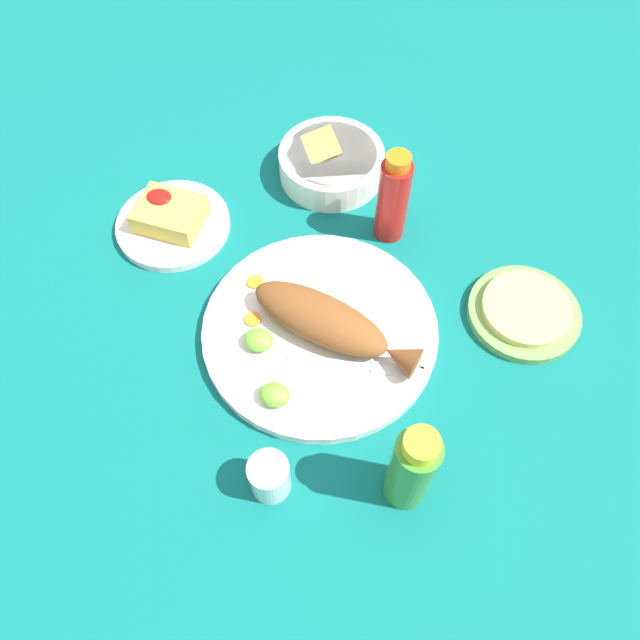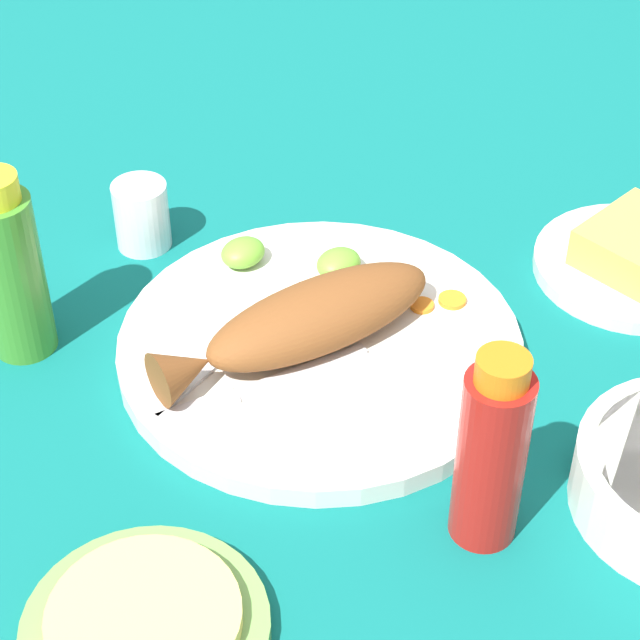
# 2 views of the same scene
# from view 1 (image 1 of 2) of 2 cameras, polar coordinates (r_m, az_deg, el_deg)

# --- Properties ---
(ground_plane) EXTENTS (4.00, 4.00, 0.00)m
(ground_plane) POSITION_cam_1_polar(r_m,az_deg,el_deg) (0.89, 0.00, -1.27)
(ground_plane) COLOR #0C605B
(main_plate) EXTENTS (0.33, 0.33, 0.02)m
(main_plate) POSITION_cam_1_polar(r_m,az_deg,el_deg) (0.88, 0.00, -0.98)
(main_plate) COLOR silver
(main_plate) RESTS_ON ground_plane
(fried_fish) EXTENTS (0.25, 0.11, 0.05)m
(fried_fish) POSITION_cam_1_polar(r_m,az_deg,el_deg) (0.85, 0.78, -0.20)
(fried_fish) COLOR brown
(fried_fish) RESTS_ON main_plate
(fork_near) EXTENTS (0.18, 0.06, 0.00)m
(fork_near) POSITION_cam_1_polar(r_m,az_deg,el_deg) (0.87, 5.50, -1.75)
(fork_near) COLOR silver
(fork_near) RESTS_ON main_plate
(fork_far) EXTENTS (0.18, 0.05, 0.00)m
(fork_far) POSITION_cam_1_polar(r_m,az_deg,el_deg) (0.85, 4.11, -4.24)
(fork_far) COLOR silver
(fork_far) RESTS_ON main_plate
(carrot_slice_near) EXTENTS (0.02, 0.02, 0.00)m
(carrot_slice_near) POSITION_cam_1_polar(r_m,az_deg,el_deg) (0.92, -5.96, 3.49)
(carrot_slice_near) COLOR orange
(carrot_slice_near) RESTS_ON main_plate
(carrot_slice_mid) EXTENTS (0.02, 0.02, 0.00)m
(carrot_slice_mid) POSITION_cam_1_polar(r_m,az_deg,el_deg) (0.91, -4.84, 2.48)
(carrot_slice_mid) COLOR orange
(carrot_slice_mid) RESTS_ON main_plate
(carrot_slice_far) EXTENTS (0.02, 0.02, 0.00)m
(carrot_slice_far) POSITION_cam_1_polar(r_m,az_deg,el_deg) (0.89, -6.18, 0.07)
(carrot_slice_far) COLOR orange
(carrot_slice_far) RESTS_ON main_plate
(lime_wedge_main) EXTENTS (0.04, 0.04, 0.02)m
(lime_wedge_main) POSITION_cam_1_polar(r_m,az_deg,el_deg) (0.86, -5.65, -1.82)
(lime_wedge_main) COLOR #6BB233
(lime_wedge_main) RESTS_ON main_plate
(lime_wedge_side) EXTENTS (0.04, 0.04, 0.02)m
(lime_wedge_side) POSITION_cam_1_polar(r_m,az_deg,el_deg) (0.82, -4.16, -6.83)
(lime_wedge_side) COLOR #6BB233
(lime_wedge_side) RESTS_ON main_plate
(hot_sauce_bottle_red) EXTENTS (0.05, 0.05, 0.16)m
(hot_sauce_bottle_red) POSITION_cam_1_polar(r_m,az_deg,el_deg) (0.95, 6.69, 10.96)
(hot_sauce_bottle_red) COLOR #B21914
(hot_sauce_bottle_red) RESTS_ON ground_plane
(hot_sauce_bottle_green) EXTENTS (0.05, 0.05, 0.17)m
(hot_sauce_bottle_green) POSITION_cam_1_polar(r_m,az_deg,el_deg) (0.74, 8.40, -13.32)
(hot_sauce_bottle_green) COLOR #3D8428
(hot_sauce_bottle_green) RESTS_ON ground_plane
(salt_cup) EXTENTS (0.05, 0.05, 0.06)m
(salt_cup) POSITION_cam_1_polar(r_m,az_deg,el_deg) (0.78, -4.62, -14.18)
(salt_cup) COLOR silver
(salt_cup) RESTS_ON ground_plane
(side_plate_fries) EXTENTS (0.18, 0.18, 0.01)m
(side_plate_fries) POSITION_cam_1_polar(r_m,az_deg,el_deg) (1.03, -13.25, 8.48)
(side_plate_fries) COLOR silver
(side_plate_fries) RESTS_ON ground_plane
(fries_pile) EXTENTS (0.10, 0.08, 0.04)m
(fries_pile) POSITION_cam_1_polar(r_m,az_deg,el_deg) (1.01, -13.57, 9.43)
(fries_pile) COLOR gold
(fries_pile) RESTS_ON side_plate_fries
(guacamole_bowl) EXTENTS (0.17, 0.17, 0.06)m
(guacamole_bowl) POSITION_cam_1_polar(r_m,az_deg,el_deg) (1.06, 1.04, 14.24)
(guacamole_bowl) COLOR white
(guacamole_bowl) RESTS_ON ground_plane
(tortilla_plate) EXTENTS (0.16, 0.16, 0.01)m
(tortilla_plate) POSITION_cam_1_polar(r_m,az_deg,el_deg) (0.95, 18.12, 0.59)
(tortilla_plate) COLOR #6B9E4C
(tortilla_plate) RESTS_ON ground_plane
(tortilla_stack) EXTENTS (0.13, 0.13, 0.01)m
(tortilla_stack) POSITION_cam_1_polar(r_m,az_deg,el_deg) (0.94, 18.33, 1.01)
(tortilla_stack) COLOR #E0C666
(tortilla_stack) RESTS_ON tortilla_plate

